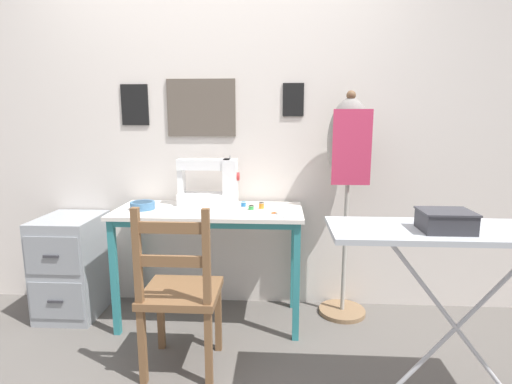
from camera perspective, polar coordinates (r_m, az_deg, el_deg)
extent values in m
plane|color=#5B5651|center=(2.64, -7.39, -20.20)|extent=(14.00, 14.00, 0.00)
cube|color=silver|center=(2.84, -5.84, 9.01)|extent=(10.00, 0.05, 2.55)
cube|color=brown|center=(2.83, -7.83, 11.82)|extent=(0.47, 0.02, 0.39)
cube|color=black|center=(2.95, -16.92, 11.82)|extent=(0.19, 0.01, 0.28)
cube|color=black|center=(2.78, 5.35, 12.98)|extent=(0.14, 0.01, 0.22)
cube|color=silver|center=(2.59, -6.74, -2.70)|extent=(1.20, 0.51, 0.02)
cube|color=teal|center=(2.40, -7.62, -4.63)|extent=(1.12, 0.03, 0.04)
cube|color=teal|center=(2.67, -19.57, -11.54)|extent=(0.04, 0.04, 0.74)
cube|color=teal|center=(2.47, 5.77, -12.74)|extent=(0.04, 0.04, 0.74)
cube|color=teal|center=(3.04, -16.43, -8.61)|extent=(0.04, 0.04, 0.74)
cube|color=teal|center=(2.87, 5.42, -9.36)|extent=(0.04, 0.04, 0.74)
cube|color=white|center=(2.71, -6.85, -1.00)|extent=(0.39, 0.15, 0.08)
cube|color=white|center=(2.66, -3.70, 2.23)|extent=(0.09, 0.13, 0.23)
cube|color=white|center=(2.68, -7.43, 3.95)|extent=(0.35, 0.11, 0.07)
cube|color=white|center=(2.73, -10.61, 1.53)|extent=(0.04, 0.08, 0.16)
cylinder|color=#B22D2D|center=(2.66, -2.56, 2.23)|extent=(0.02, 0.06, 0.06)
cylinder|color=#99999E|center=(2.65, -3.73, 4.96)|extent=(0.01, 0.01, 0.02)
cylinder|color=teal|center=(2.67, -15.90, -1.87)|extent=(0.16, 0.16, 0.05)
cylinder|color=#243D54|center=(2.66, -15.92, -1.42)|extent=(0.13, 0.13, 0.01)
cube|color=silver|center=(2.41, 3.82, -3.34)|extent=(0.09, 0.09, 0.00)
cube|color=silver|center=(2.40, 3.50, -3.39)|extent=(0.07, 0.11, 0.00)
torus|color=#DB511E|center=(2.46, 2.55, -3.02)|extent=(0.03, 0.03, 0.01)
torus|color=#DB511E|center=(2.46, 2.64, -3.00)|extent=(0.03, 0.03, 0.01)
cylinder|color=#2875C1|center=(2.64, -1.80, -1.77)|extent=(0.03, 0.03, 0.03)
cylinder|color=beige|center=(2.63, -1.81, -1.45)|extent=(0.04, 0.04, 0.00)
cylinder|color=beige|center=(2.64, -1.80, -2.10)|extent=(0.04, 0.04, 0.00)
cylinder|color=green|center=(2.55, -0.70, -2.24)|extent=(0.04, 0.04, 0.03)
cylinder|color=beige|center=(2.54, -0.70, -1.93)|extent=(0.04, 0.04, 0.00)
cylinder|color=beige|center=(2.55, -0.70, -2.55)|extent=(0.04, 0.04, 0.00)
cylinder|color=orange|center=(2.58, 0.78, -1.97)|extent=(0.03, 0.03, 0.04)
cylinder|color=beige|center=(2.57, 0.78, -1.56)|extent=(0.04, 0.04, 0.00)
cylinder|color=beige|center=(2.58, 0.78, -2.37)|extent=(0.04, 0.04, 0.00)
cube|color=brown|center=(2.24, -10.60, -13.94)|extent=(0.40, 0.38, 0.04)
cube|color=brown|center=(2.51, -13.44, -16.83)|extent=(0.04, 0.04, 0.41)
cube|color=brown|center=(2.44, -5.42, -17.42)|extent=(0.04, 0.04, 0.41)
cube|color=brown|center=(2.25, -15.92, -20.46)|extent=(0.04, 0.04, 0.41)
cube|color=brown|center=(2.17, -6.78, -21.34)|extent=(0.04, 0.04, 0.41)
cube|color=brown|center=(2.05, -16.60, -8.73)|extent=(0.04, 0.04, 0.48)
cube|color=brown|center=(1.96, -7.09, -9.22)|extent=(0.04, 0.04, 0.48)
cube|color=brown|center=(1.95, -12.11, -5.01)|extent=(0.34, 0.02, 0.06)
cube|color=brown|center=(2.00, -11.93, -9.65)|extent=(0.34, 0.02, 0.06)
cube|color=#93999E|center=(3.08, -24.74, -9.51)|extent=(0.38, 0.45, 0.69)
cube|color=gray|center=(2.84, -27.16, -8.13)|extent=(0.35, 0.01, 0.25)
cube|color=#333338|center=(2.83, -27.26, -8.19)|extent=(0.10, 0.01, 0.02)
cube|color=gray|center=(2.94, -26.65, -13.74)|extent=(0.35, 0.01, 0.25)
cube|color=#333338|center=(2.94, -26.75, -13.81)|extent=(0.10, 0.01, 0.02)
cylinder|color=#846647|center=(2.98, 12.19, -16.28)|extent=(0.32, 0.32, 0.03)
cylinder|color=#ADA89E|center=(2.79, 12.58, -7.10)|extent=(0.03, 0.03, 0.97)
ellipsoid|color=gray|center=(2.67, 13.17, 6.97)|extent=(0.28, 0.20, 0.56)
sphere|color=brown|center=(2.67, 13.44, 13.31)|extent=(0.06, 0.06, 0.06)
cube|color=#C63356|center=(2.57, 13.54, 6.19)|extent=(0.24, 0.01, 0.47)
cube|color=#ADB2B7|center=(1.91, 27.77, -5.01)|extent=(1.14, 0.37, 0.02)
cylinder|color=#B7B7BC|center=(2.07, 26.68, -16.95)|extent=(0.70, 0.02, 0.87)
cylinder|color=#B7B7BC|center=(2.07, 26.68, -16.95)|extent=(0.70, 0.02, 0.87)
cube|color=#333338|center=(1.82, 25.44, -3.86)|extent=(0.20, 0.16, 0.08)
cube|color=#38383D|center=(1.81, 25.55, -2.53)|extent=(0.21, 0.17, 0.01)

